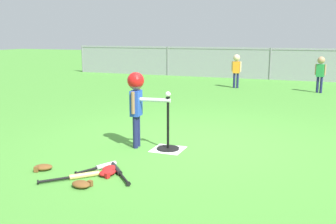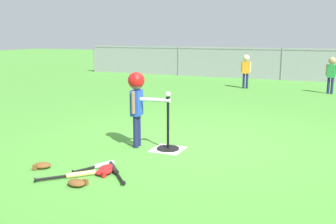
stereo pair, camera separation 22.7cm
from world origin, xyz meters
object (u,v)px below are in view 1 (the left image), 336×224
(glove_by_plate, at_px, (110,169))
(glove_outfield_drop, at_px, (81,184))
(fielder_deep_left, at_px, (320,70))
(glove_near_bats, at_px, (43,167))
(spare_bat_wood, at_px, (78,176))
(batting_tee, at_px, (168,141))
(glove_tossed_aside, at_px, (107,173))
(fielder_near_left, at_px, (236,66))
(spare_bat_black, at_px, (118,170))
(baseball_on_tee, at_px, (168,94))
(spare_bat_silver, at_px, (102,167))
(batter_child, at_px, (137,94))

(glove_by_plate, relative_size, glove_outfield_drop, 0.95)
(fielder_deep_left, relative_size, glove_near_bats, 3.82)
(spare_bat_wood, distance_m, glove_outfield_drop, 0.27)
(batting_tee, height_order, glove_tossed_aside, batting_tee)
(fielder_near_left, distance_m, spare_bat_black, 7.95)
(baseball_on_tee, relative_size, glove_by_plate, 0.32)
(fielder_near_left, height_order, glove_near_bats, fielder_near_left)
(spare_bat_silver, xyz_separation_m, glove_by_plate, (0.14, -0.05, 0.01))
(spare_bat_wood, height_order, glove_tossed_aside, glove_tossed_aside)
(batter_child, xyz_separation_m, glove_outfield_drop, (0.10, -1.59, -0.75))
(spare_bat_black, xyz_separation_m, glove_by_plate, (-0.11, -0.00, 0.01))
(spare_bat_silver, bearing_deg, fielder_deep_left, 72.35)
(baseball_on_tee, relative_size, fielder_deep_left, 0.07)
(spare_bat_silver, height_order, glove_by_plate, glove_by_plate)
(fielder_deep_left, bearing_deg, glove_near_bats, -111.18)
(spare_bat_wood, bearing_deg, baseball_on_tee, 69.30)
(glove_by_plate, distance_m, glove_tossed_aside, 0.13)
(batting_tee, relative_size, glove_outfield_drop, 3.13)
(glove_near_bats, xyz_separation_m, glove_tossed_aside, (0.83, 0.12, 0.00))
(spare_bat_black, bearing_deg, fielder_deep_left, 74.15)
(glove_outfield_drop, bearing_deg, glove_near_bats, 158.79)
(batter_child, distance_m, fielder_deep_left, 7.16)
(baseball_on_tee, height_order, batter_child, batter_child)
(glove_outfield_drop, bearing_deg, spare_bat_silver, 99.31)
(batter_child, bearing_deg, batting_tee, 6.64)
(fielder_near_left, bearing_deg, glove_tossed_aside, -89.12)
(fielder_near_left, relative_size, glove_by_plate, 4.42)
(glove_outfield_drop, bearing_deg, glove_tossed_aside, 78.41)
(spare_bat_black, height_order, glove_by_plate, glove_by_plate)
(batting_tee, bearing_deg, glove_tossed_aside, -102.79)
(baseball_on_tee, distance_m, glove_by_plate, 1.39)
(glove_near_bats, distance_m, glove_outfield_drop, 0.80)
(baseball_on_tee, relative_size, batter_child, 0.07)
(batting_tee, distance_m, glove_by_plate, 1.17)
(baseball_on_tee, relative_size, spare_bat_black, 0.13)
(glove_tossed_aside, bearing_deg, batter_child, 98.73)
(batter_child, height_order, glove_by_plate, batter_child)
(batting_tee, relative_size, fielder_near_left, 0.75)
(fielder_near_left, relative_size, spare_bat_silver, 1.95)
(spare_bat_black, bearing_deg, spare_bat_silver, 168.07)
(spare_bat_black, xyz_separation_m, glove_tossed_aside, (-0.07, -0.12, 0.01))
(spare_bat_wood, height_order, glove_by_plate, glove_by_plate)
(spare_bat_wood, height_order, glove_outfield_drop, glove_outfield_drop)
(batter_child, distance_m, glove_tossed_aside, 1.41)
(glove_near_bats, bearing_deg, fielder_near_left, 85.06)
(spare_bat_black, bearing_deg, batter_child, 103.34)
(batting_tee, distance_m, fielder_deep_left, 6.98)
(baseball_on_tee, height_order, spare_bat_black, baseball_on_tee)
(glove_tossed_aside, relative_size, glove_outfield_drop, 1.06)
(batter_child, height_order, fielder_deep_left, batter_child)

